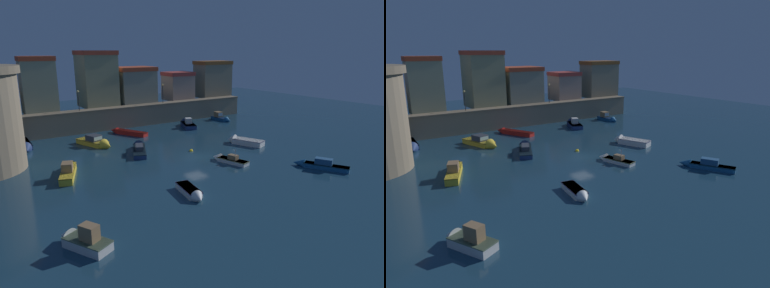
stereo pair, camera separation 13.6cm
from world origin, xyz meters
TOP-DOWN VIEW (x-y plane):
  - ground_plane at (0.00, 0.00)m, footprint 120.64×120.64m
  - quay_wall at (0.00, 21.16)m, footprint 49.10×2.41m
  - old_town_backdrop at (1.93, 24.67)m, footprint 47.21×6.09m
  - quay_lamp_0 at (-7.65, 21.16)m, footprint 0.32×0.32m
  - quay_lamp_1 at (7.51, 21.16)m, footprint 0.32×0.32m
  - moored_boat_0 at (-8.32, 11.86)m, footprint 3.77×6.57m
  - moored_boat_1 at (-7.21, -9.62)m, footprint 1.98×4.55m
  - moored_boat_2 at (8.93, 1.33)m, footprint 3.54×5.69m
  - moored_boat_3 at (-14.82, 2.33)m, footprint 3.58×6.88m
  - moored_boat_4 at (8.85, -11.26)m, footprint 3.79×5.94m
  - moored_boat_5 at (17.34, 16.27)m, footprint 1.48×4.89m
  - moored_boat_6 at (-18.08, -12.49)m, footprint 3.15×4.35m
  - moored_boat_7 at (-16.91, 16.02)m, footprint 1.97×6.38m
  - moored_boat_8 at (-4.70, 6.21)m, footprint 4.27×7.01m
  - moored_boat_9 at (1.91, -3.80)m, footprint 2.36×4.98m
  - moored_boat_10 at (9.13, 15.69)m, footprint 3.76×6.12m
  - moored_boat_11 at (-2.08, 16.08)m, footprint 4.18×6.84m
  - mooring_buoy_0 at (0.95, 2.44)m, footprint 0.52×0.52m

SIDE VIEW (x-z plane):
  - ground_plane at x=0.00m, z-range 0.00..0.00m
  - mooring_buoy_0 at x=0.95m, z-range -0.26..0.26m
  - moored_boat_9 at x=1.91m, z-range -0.76..1.38m
  - moored_boat_1 at x=-7.21m, z-range -0.29..0.92m
  - moored_boat_11 at x=-2.08m, z-range -0.21..0.90m
  - moored_boat_7 at x=-16.91m, z-range -0.48..1.23m
  - moored_boat_8 at x=-4.70m, z-range -0.40..1.17m
  - moored_boat_4 at x=8.85m, z-range -0.35..1.14m
  - moored_boat_2 at x=8.93m, z-range -0.39..1.22m
  - moored_boat_10 at x=9.13m, z-range -0.63..1.51m
  - moored_boat_5 at x=17.34m, z-range -0.49..1.40m
  - moored_boat_0 at x=-8.32m, z-range -0.52..1.48m
  - moored_boat_3 at x=-14.82m, z-range -0.42..1.46m
  - moored_boat_6 at x=-18.08m, z-range -0.54..1.60m
  - quay_wall at x=0.00m, z-range 0.02..3.60m
  - quay_lamp_0 at x=-7.65m, z-range 4.13..7.30m
  - quay_lamp_1 at x=7.51m, z-range 4.15..7.53m
  - old_town_backdrop at x=1.93m, z-range 2.37..11.78m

